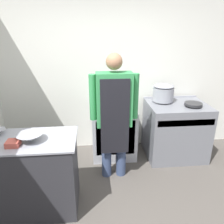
# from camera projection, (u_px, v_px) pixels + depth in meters

# --- Properties ---
(wall_back) EXTENTS (8.00, 0.05, 2.70)m
(wall_back) POSITION_uv_depth(u_px,v_px,m) (102.00, 73.00, 3.68)
(wall_back) COLOR silver
(wall_back) RESTS_ON ground_plane
(prep_counter) EXTENTS (1.30, 0.62, 0.92)m
(prep_counter) POSITION_uv_depth(u_px,v_px,m) (22.00, 175.00, 2.53)
(prep_counter) COLOR #2D2D33
(prep_counter) RESTS_ON ground_plane
(stove) EXTENTS (0.95, 0.77, 0.94)m
(stove) POSITION_uv_depth(u_px,v_px,m) (175.00, 130.00, 3.67)
(stove) COLOR slate
(stove) RESTS_ON ground_plane
(fridge_unit) EXTENTS (0.71, 0.62, 0.84)m
(fridge_unit) POSITION_uv_depth(u_px,v_px,m) (114.00, 132.00, 3.69)
(fridge_unit) COLOR silver
(fridge_unit) RESTS_ON ground_plane
(person_cook) EXTENTS (0.65, 0.24, 1.78)m
(person_cook) POSITION_uv_depth(u_px,v_px,m) (114.00, 111.00, 2.92)
(person_cook) COLOR #38476B
(person_cook) RESTS_ON ground_plane
(mixing_bowl) EXTENTS (0.28, 0.28, 0.09)m
(mixing_bowl) POSITION_uv_depth(u_px,v_px,m) (30.00, 138.00, 2.32)
(mixing_bowl) COLOR gray
(mixing_bowl) RESTS_ON prep_counter
(plastic_tub) EXTENTS (0.13, 0.13, 0.06)m
(plastic_tub) POSITION_uv_depth(u_px,v_px,m) (13.00, 143.00, 2.24)
(plastic_tub) COLOR #B24C3F
(plastic_tub) RESTS_ON prep_counter
(stock_pot) EXTENTS (0.34, 0.34, 0.28)m
(stock_pot) POSITION_uv_depth(u_px,v_px,m) (163.00, 93.00, 3.56)
(stock_pot) COLOR gray
(stock_pot) RESTS_ON stove
(saute_pan) EXTENTS (0.27, 0.27, 0.04)m
(saute_pan) POSITION_uv_depth(u_px,v_px,m) (193.00, 104.00, 3.38)
(saute_pan) COLOR #262628
(saute_pan) RESTS_ON stove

